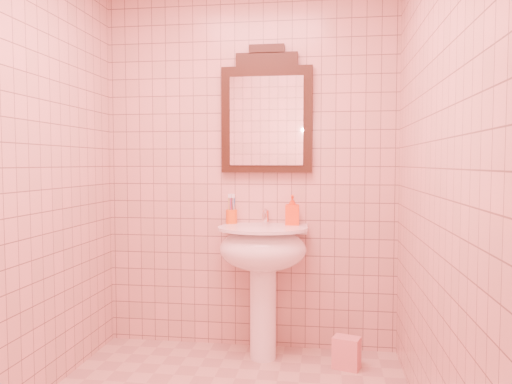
# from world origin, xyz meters

# --- Properties ---
(back_wall) EXTENTS (2.00, 0.02, 2.50)m
(back_wall) POSITION_xyz_m (0.00, 1.10, 1.25)
(back_wall) COLOR tan
(back_wall) RESTS_ON floor
(pedestal_sink) EXTENTS (0.58, 0.58, 0.86)m
(pedestal_sink) POSITION_xyz_m (0.12, 0.87, 0.66)
(pedestal_sink) COLOR white
(pedestal_sink) RESTS_ON floor
(faucet) EXTENTS (0.04, 0.16, 0.11)m
(faucet) POSITION_xyz_m (0.12, 1.01, 0.92)
(faucet) COLOR white
(faucet) RESTS_ON pedestal_sink
(mirror) EXTENTS (0.61, 0.06, 0.86)m
(mirror) POSITION_xyz_m (0.12, 1.07, 1.60)
(mirror) COLOR black
(mirror) RESTS_ON back_wall
(toothbrush_cup) EXTENTS (0.08, 0.08, 0.18)m
(toothbrush_cup) POSITION_xyz_m (-0.11, 1.02, 0.91)
(toothbrush_cup) COLOR #E95713
(toothbrush_cup) RESTS_ON pedestal_sink
(soap_dispenser) EXTENTS (0.09, 0.10, 0.20)m
(soap_dispenser) POSITION_xyz_m (0.30, 1.00, 0.96)
(soap_dispenser) COLOR #EC4113
(soap_dispenser) RESTS_ON pedestal_sink
(towel) EXTENTS (0.19, 0.15, 0.20)m
(towel) POSITION_xyz_m (0.66, 0.79, 0.10)
(towel) COLOR pink
(towel) RESTS_ON floor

